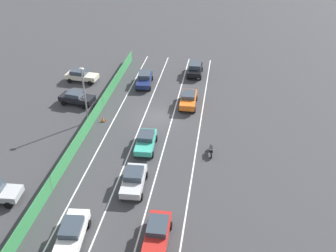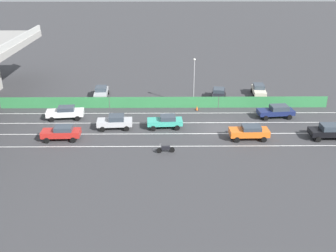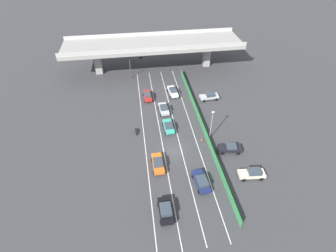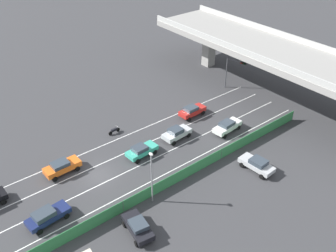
# 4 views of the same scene
# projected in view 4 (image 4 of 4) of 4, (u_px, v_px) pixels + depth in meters

# --- Properties ---
(ground_plane) EXTENTS (300.00, 300.00, 0.00)m
(ground_plane) POSITION_uv_depth(u_px,v_px,m) (99.00, 175.00, 46.98)
(ground_plane) COLOR #38383A
(lane_line_left_edge) EXTENTS (0.14, 49.06, 0.01)m
(lane_line_left_edge) POSITION_uv_depth(u_px,v_px,m) (121.00, 138.00, 53.67)
(lane_line_left_edge) COLOR silver
(lane_line_left_edge) RESTS_ON ground
(lane_line_mid_left) EXTENTS (0.14, 49.06, 0.01)m
(lane_line_mid_left) POSITION_uv_depth(u_px,v_px,m) (135.00, 149.00, 51.49)
(lane_line_mid_left) COLOR silver
(lane_line_mid_left) RESTS_ON ground
(lane_line_mid_right) EXTENTS (0.14, 49.06, 0.01)m
(lane_line_mid_right) POSITION_uv_depth(u_px,v_px,m) (150.00, 161.00, 49.32)
(lane_line_mid_right) COLOR silver
(lane_line_mid_right) RESTS_ON ground
(lane_line_right_edge) EXTENTS (0.14, 49.06, 0.01)m
(lane_line_right_edge) POSITION_uv_depth(u_px,v_px,m) (166.00, 174.00, 47.14)
(lane_line_right_edge) COLOR silver
(lane_line_right_edge) RESTS_ON ground
(elevated_overpass) EXTENTS (47.77, 11.37, 8.65)m
(elevated_overpass) POSITION_uv_depth(u_px,v_px,m) (278.00, 55.00, 60.48)
(elevated_overpass) COLOR gray
(elevated_overpass) RESTS_ON ground
(green_fence) EXTENTS (0.10, 45.16, 1.57)m
(green_fence) POSITION_uv_depth(u_px,v_px,m) (177.00, 178.00, 45.36)
(green_fence) COLOR #338447
(green_fence) RESTS_ON ground
(car_sedan_silver) EXTENTS (2.24, 4.30, 1.68)m
(car_sedan_silver) POSITION_uv_depth(u_px,v_px,m) (177.00, 133.00, 53.01)
(car_sedan_silver) COLOR #B7BABC
(car_sedan_silver) RESTS_ON ground
(car_sedan_white) EXTENTS (2.30, 4.80, 1.66)m
(car_sedan_white) POSITION_uv_depth(u_px,v_px,m) (227.00, 126.00, 54.46)
(car_sedan_white) COLOR white
(car_sedan_white) RESTS_ON ground
(car_taxi_teal) EXTENTS (2.18, 4.33, 1.57)m
(car_taxi_teal) POSITION_uv_depth(u_px,v_px,m) (141.00, 150.00, 49.73)
(car_taxi_teal) COLOR teal
(car_taxi_teal) RESTS_ON ground
(car_sedan_navy) EXTENTS (2.38, 4.76, 1.64)m
(car_sedan_navy) POSITION_uv_depth(u_px,v_px,m) (47.00, 216.00, 40.11)
(car_sedan_navy) COLOR navy
(car_sedan_navy) RESTS_ON ground
(car_sedan_red) EXTENTS (2.05, 4.36, 1.65)m
(car_sedan_red) POSITION_uv_depth(u_px,v_px,m) (192.00, 111.00, 58.05)
(car_sedan_red) COLOR red
(car_sedan_red) RESTS_ON ground
(car_taxi_orange) EXTENTS (2.10, 4.48, 1.64)m
(car_taxi_orange) POSITION_uv_depth(u_px,v_px,m) (62.00, 167.00, 46.88)
(car_taxi_orange) COLOR orange
(car_taxi_orange) RESTS_ON ground
(motorcycle) EXTENTS (0.60, 1.95, 0.93)m
(motorcycle) POSITION_uv_depth(u_px,v_px,m) (114.00, 131.00, 54.33)
(motorcycle) COLOR black
(motorcycle) RESTS_ON ground
(parked_sedan_dark) EXTENTS (4.50, 2.54, 1.61)m
(parked_sedan_dark) POSITION_uv_depth(u_px,v_px,m) (138.00, 227.00, 38.89)
(parked_sedan_dark) COLOR black
(parked_sedan_dark) RESTS_ON ground
(parked_wagon_silver) EXTENTS (4.56, 2.28, 1.64)m
(parked_wagon_silver) POSITION_uv_depth(u_px,v_px,m) (257.00, 164.00, 47.31)
(parked_wagon_silver) COLOR #B2B5B7
(parked_wagon_silver) RESTS_ON ground
(traffic_light) EXTENTS (3.55, 0.89, 5.62)m
(traffic_light) POSITION_uv_depth(u_px,v_px,m) (233.00, 68.00, 63.67)
(traffic_light) COLOR #47474C
(traffic_light) RESTS_ON ground
(street_lamp) EXTENTS (0.60, 0.36, 6.74)m
(street_lamp) POSITION_uv_depth(u_px,v_px,m) (152.00, 173.00, 40.96)
(street_lamp) COLOR gray
(street_lamp) RESTS_ON ground
(traffic_cone) EXTENTS (0.47, 0.47, 0.59)m
(traffic_cone) POSITION_uv_depth(u_px,v_px,m) (141.00, 193.00, 43.93)
(traffic_cone) COLOR orange
(traffic_cone) RESTS_ON ground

